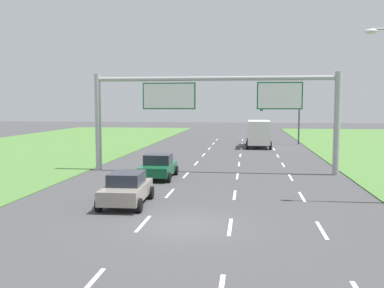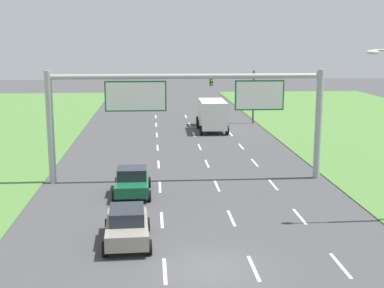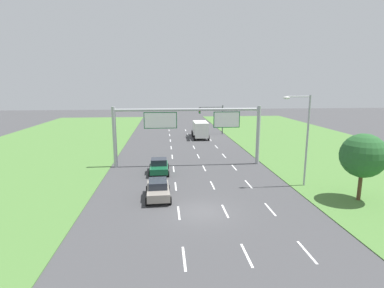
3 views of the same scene
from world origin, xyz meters
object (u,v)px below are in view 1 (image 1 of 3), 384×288
box_truck (259,133)px  sign_gantry (215,103)px  car_lead_silver (158,166)px  traffic_light_mast (283,112)px  car_near_red (127,188)px

box_truck → sign_gantry: sign_gantry is taller
car_lead_silver → traffic_light_mast: size_ratio=0.72×
sign_gantry → traffic_light_mast: bearing=74.0°
box_truck → car_near_red: bearing=-102.6°
car_lead_silver → traffic_light_mast: (9.99, 25.73, 3.09)m
car_lead_silver → car_near_red: bearing=-90.2°
sign_gantry → box_truck: bearing=79.3°
sign_gantry → traffic_light_mast: size_ratio=3.08×
traffic_light_mast → sign_gantry: bearing=-106.0°
car_near_red → sign_gantry: size_ratio=0.23×
sign_gantry → traffic_light_mast: (6.54, 22.87, -1.03)m
car_near_red → traffic_light_mast: 34.82m
car_near_red → sign_gantry: bearing=69.6°
box_truck → traffic_light_mast: size_ratio=1.31×
car_lead_silver → sign_gantry: bearing=39.2°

